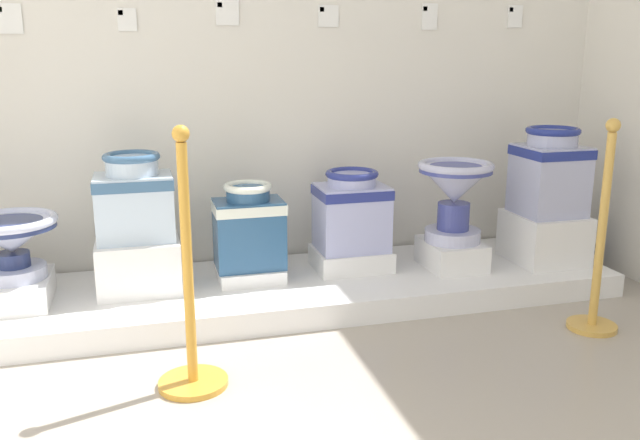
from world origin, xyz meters
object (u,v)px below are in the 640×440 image
Objects in this scene: info_placard_third at (227,12)px; info_placard_fourth at (328,16)px; plinth_block_central_ornate at (351,258)px; info_placard_first at (9,18)px; plinth_block_rightmost at (451,254)px; antique_toilet_squat_floral at (134,197)px; antique_toilet_rightmost at (455,189)px; info_placard_sixth at (515,16)px; plinth_block_tall_cobalt at (250,273)px; antique_toilet_tall_cobalt at (249,225)px; info_placard_fifth at (429,16)px; info_placard_second at (127,19)px; decorative_vase_spare at (571,245)px; plinth_block_squat_floral at (139,264)px; antique_toilet_central_ornate at (351,209)px; plinth_block_broad_patterned at (544,237)px; plinth_block_pale_glazed at (17,291)px; stanchion_post_near_left at (190,317)px; antique_toilet_pale_glazed at (11,237)px; stanchion_post_near_right at (598,263)px.

info_placard_third is 0.55m from info_placard_fourth.
info_placard_first reaches higher than plinth_block_central_ornate.
plinth_block_rightmost is 2.47× the size of info_placard_first.
antique_toilet_squat_floral reaches higher than antique_toilet_rightmost.
info_placard_sixth is at bearing 39.25° from antique_toilet_rightmost.
antique_toilet_rightmost reaches higher than plinth_block_tall_cobalt.
antique_toilet_tall_cobalt is 1.57m from info_placard_fifth.
info_placard_third reaches higher than info_placard_second.
antique_toilet_squat_floral is 1.42m from info_placard_fourth.
decorative_vase_spare is at bearing -20.79° from info_placard_fifth.
antique_toilet_tall_cobalt is at bearing -0.86° from plinth_block_squat_floral.
plinth_block_squat_floral is 1.33m from info_placard_first.
antique_toilet_central_ornate reaches higher than plinth_block_broad_patterned.
antique_toilet_squat_floral is 2.21m from plinth_block_broad_patterned.
plinth_block_tall_cobalt is 1.42m from info_placard_second.
plinth_block_pale_glazed is at bearing -177.08° from antique_toilet_central_ornate.
plinth_block_pale_glazed is at bearing -177.08° from plinth_block_central_ornate.
antique_toilet_rightmost is at bearing 27.10° from stanchion_post_near_left.
antique_toilet_tall_cobalt is at bearing 63.43° from plinth_block_tall_cobalt.
antique_toilet_pale_glazed is at bearing 178.43° from plinth_block_broad_patterned.
plinth_block_broad_patterned is at bearing 19.57° from stanchion_post_near_left.
antique_toilet_squat_floral reaches higher than plinth_block_rightmost.
info_placard_first reaches higher than antique_toilet_central_ornate.
stanchion_post_near_right is (0.36, -1.15, -1.13)m from info_placard_fifth.
info_placard_fifth reaches higher than plinth_block_tall_cobalt.
stanchion_post_near_left is at bearing -140.81° from info_placard_fifth.
plinth_block_central_ornate is 1.09m from plinth_block_broad_patterned.
plinth_block_pale_glazed is 2.10m from info_placard_fourth.
antique_toilet_squat_floral is 0.42× the size of stanchion_post_near_left.
info_placard_third reaches higher than antique_toilet_squat_floral.
plinth_block_pale_glazed is 0.90× the size of antique_toilet_rightmost.
info_placard_second reaches higher than antique_toilet_pale_glazed.
plinth_block_central_ornate is 3.57× the size of info_placard_second.
decorative_vase_spare is at bearing 1.99° from plinth_block_pale_glazed.
plinth_block_tall_cobalt is at bearing -144.16° from info_placard_fourth.
antique_toilet_tall_cobalt is 0.44× the size of stanchion_post_near_right.
stanchion_post_near_left is at bearing -149.15° from info_placard_sixth.
info_placard_third is at bearing 74.09° from stanchion_post_near_left.
info_placard_third is (-0.02, 0.38, 1.05)m from antique_toilet_tall_cobalt.
plinth_block_rightmost is 0.36m from antique_toilet_rightmost.
stanchion_post_near_left is (-1.49, -1.21, -1.17)m from info_placard_fifth.
antique_toilet_tall_cobalt is at bearing 175.42° from plinth_block_rightmost.
stanchion_post_near_right reaches higher than plinth_block_squat_floral.
plinth_block_pale_glazed is 1.18× the size of plinth_block_tall_cobalt.
decorative_vase_spare is at bearing 1.99° from antique_toilet_pale_glazed.
antique_toilet_tall_cobalt is at bearing -35.61° from info_placard_second.
antique_toilet_central_ornate is 1.11m from plinth_block_broad_patterned.
antique_toilet_pale_glazed is 0.42× the size of stanchion_post_near_left.
plinth_block_broad_patterned is (2.18, -0.13, -0.33)m from antique_toilet_squat_floral.
info_placard_first is 0.99× the size of info_placard_fifth.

